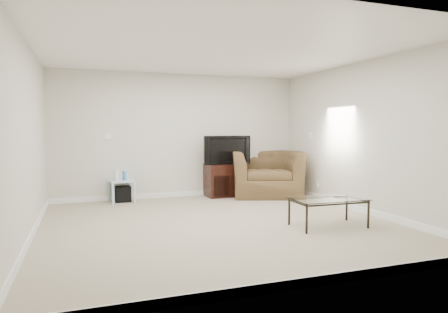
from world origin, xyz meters
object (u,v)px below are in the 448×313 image
object	(u,v)px
tv_stand	(225,180)
coffee_table	(328,212)
subwoofer	(123,194)
recliner	(266,166)
side_table	(122,191)
television	(226,150)

from	to	relation	value
tv_stand	coffee_table	xyz separation A→B (m)	(0.51, -2.95, -0.13)
subwoofer	coffee_table	world-z (taller)	coffee_table
subwoofer	recliner	xyz separation A→B (m)	(2.90, -0.25, 0.47)
recliner	coffee_table	bearing A→B (deg)	-78.15
tv_stand	subwoofer	xyz separation A→B (m)	(-2.06, 0.02, -0.18)
tv_stand	side_table	bearing A→B (deg)	178.29
recliner	side_table	bearing A→B (deg)	-165.88
side_table	recliner	world-z (taller)	recliner
recliner	coffee_table	xyz separation A→B (m)	(-0.32, -2.72, -0.42)
subwoofer	recliner	distance (m)	2.95
side_table	television	bearing A→B (deg)	-0.92
tv_stand	television	size ratio (longest dim) A/B	0.86
tv_stand	recliner	xyz separation A→B (m)	(0.84, -0.23, 0.29)
television	recliner	world-z (taller)	television
recliner	coffee_table	distance (m)	2.77
subwoofer	coffee_table	xyz separation A→B (m)	(2.57, -2.97, 0.05)
side_table	recliner	bearing A→B (deg)	-4.50
tv_stand	recliner	world-z (taller)	recliner
subwoofer	recliner	bearing A→B (deg)	-4.94
side_table	coffee_table	xyz separation A→B (m)	(2.60, -2.95, -0.01)
television	subwoofer	xyz separation A→B (m)	(-2.06, 0.05, -0.81)
television	side_table	distance (m)	2.22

